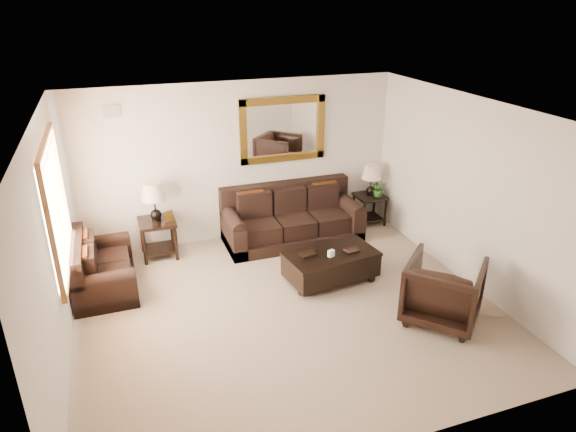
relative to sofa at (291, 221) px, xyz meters
name	(u,v)px	position (x,y,z in m)	size (l,w,h in m)	color
room	(287,218)	(-0.80, -2.04, 1.01)	(5.51, 5.01, 2.71)	#87735D
window	(57,205)	(-3.49, -1.14, 1.21)	(0.07, 1.96, 1.66)	white
mirror	(283,130)	(0.00, 0.42, 1.51)	(1.50, 0.06, 1.10)	#533110
air_vent	(111,111)	(-2.70, 0.44, 2.01)	(0.25, 0.02, 0.18)	#999999
sofa	(291,221)	(0.00, 0.00, 0.00)	(2.32, 1.00, 0.95)	black
loveseat	(100,271)	(-3.15, -0.64, -0.05)	(0.85, 1.43, 0.80)	black
end_table_left	(155,209)	(-2.24, 0.13, 0.48)	(0.58, 0.58, 1.27)	black
end_table_right	(371,186)	(1.60, 0.16, 0.39)	(0.51, 0.51, 1.13)	black
coffee_table	(331,263)	(0.08, -1.52, -0.06)	(1.42, 0.89, 0.57)	black
armchair	(444,288)	(1.04, -2.93, 0.12)	(0.91, 0.85, 0.94)	black
potted_plant	(379,190)	(1.72, 0.07, 0.34)	(0.28, 0.31, 0.24)	#26571D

